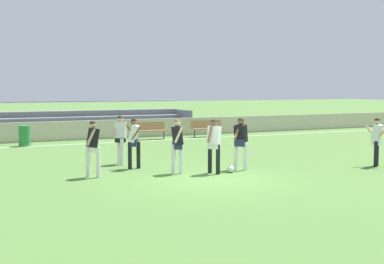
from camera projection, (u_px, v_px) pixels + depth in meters
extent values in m
plane|color=#517A38|center=(215.00, 180.00, 15.28)|extent=(160.00, 160.00, 0.00)
cube|color=white|center=(103.00, 143.00, 25.32)|extent=(44.00, 0.12, 0.01)
cube|color=beige|center=(91.00, 130.00, 27.06)|extent=(48.00, 0.16, 0.97)
cube|color=#B2B2B7|center=(40.00, 133.00, 27.23)|extent=(17.46, 0.36, 0.08)
cube|color=slate|center=(41.00, 136.00, 27.07)|extent=(17.46, 0.04, 0.33)
cube|color=#B2B2B7|center=(37.00, 125.00, 27.83)|extent=(17.46, 0.36, 0.08)
cube|color=slate|center=(38.00, 129.00, 27.66)|extent=(17.46, 0.04, 0.33)
cube|color=#B2B2B7|center=(35.00, 119.00, 28.42)|extent=(17.46, 0.36, 0.08)
cube|color=slate|center=(36.00, 122.00, 28.26)|extent=(17.46, 0.04, 0.33)
cube|color=#B2B2B7|center=(33.00, 112.00, 29.02)|extent=(17.46, 0.36, 0.08)
cube|color=slate|center=(33.00, 115.00, 28.85)|extent=(17.46, 0.04, 0.33)
cube|color=slate|center=(182.00, 121.00, 31.94)|extent=(0.20, 2.45, 1.32)
cylinder|color=slate|center=(32.00, 102.00, 29.19)|extent=(17.46, 0.06, 0.06)
cube|color=#99754C|center=(207.00, 129.00, 28.39)|extent=(1.80, 0.40, 0.06)
cube|color=#99754C|center=(206.00, 124.00, 28.53)|extent=(1.80, 0.05, 0.40)
cylinder|color=#47474C|center=(195.00, 133.00, 28.06)|extent=(0.07, 0.07, 0.45)
cylinder|color=#47474C|center=(220.00, 132.00, 28.75)|extent=(0.07, 0.07, 0.45)
cube|color=#99754C|center=(150.00, 131.00, 26.92)|extent=(1.80, 0.40, 0.06)
cube|color=#99754C|center=(148.00, 126.00, 27.06)|extent=(1.80, 0.05, 0.40)
cylinder|color=#47474C|center=(135.00, 136.00, 26.59)|extent=(0.07, 0.07, 0.45)
cylinder|color=#47474C|center=(164.00, 135.00, 27.28)|extent=(0.07, 0.07, 0.45)
cylinder|color=#2D7F3D|center=(25.00, 136.00, 23.93)|extent=(0.52, 0.52, 0.94)
cylinder|color=white|center=(236.00, 155.00, 17.17)|extent=(0.13, 0.13, 0.90)
cylinder|color=white|center=(245.00, 156.00, 16.98)|extent=(0.13, 0.13, 0.90)
cube|color=#232847|center=(241.00, 143.00, 17.04)|extent=(0.38, 0.42, 0.24)
cube|color=black|center=(241.00, 133.00, 17.01)|extent=(0.48, 0.49, 0.59)
cylinder|color=brown|center=(244.00, 132.00, 17.17)|extent=(0.39, 0.30, 0.42)
cylinder|color=brown|center=(237.00, 133.00, 16.85)|extent=(0.39, 0.30, 0.42)
sphere|color=brown|center=(241.00, 122.00, 16.98)|extent=(0.21, 0.21, 0.21)
sphere|color=black|center=(241.00, 121.00, 16.98)|extent=(0.20, 0.20, 0.20)
cylinder|color=black|center=(218.00, 159.00, 16.17)|extent=(0.13, 0.13, 0.92)
cylinder|color=black|center=(210.00, 159.00, 16.38)|extent=(0.13, 0.13, 0.92)
cube|color=white|center=(214.00, 145.00, 16.24)|extent=(0.40, 0.42, 0.24)
cube|color=white|center=(214.00, 135.00, 16.21)|extent=(0.50, 0.50, 0.59)
cylinder|color=brown|center=(210.00, 134.00, 16.06)|extent=(0.27, 0.24, 0.50)
cylinder|color=brown|center=(218.00, 134.00, 16.37)|extent=(0.27, 0.24, 0.50)
sphere|color=brown|center=(214.00, 123.00, 16.18)|extent=(0.21, 0.21, 0.21)
sphere|color=black|center=(214.00, 122.00, 16.18)|extent=(0.20, 0.20, 0.20)
cylinder|color=black|center=(138.00, 155.00, 17.34)|extent=(0.13, 0.13, 0.88)
cylinder|color=black|center=(130.00, 156.00, 17.21)|extent=(0.13, 0.13, 0.88)
cube|color=#232847|center=(134.00, 143.00, 17.24)|extent=(0.37, 0.42, 0.24)
cube|color=white|center=(134.00, 134.00, 17.21)|extent=(0.51, 0.51, 0.60)
cylinder|color=brown|center=(137.00, 133.00, 17.04)|extent=(0.34, 0.24, 0.48)
cylinder|color=brown|center=(131.00, 132.00, 17.38)|extent=(0.34, 0.24, 0.48)
sphere|color=brown|center=(134.00, 122.00, 17.18)|extent=(0.21, 0.21, 0.21)
sphere|color=black|center=(134.00, 121.00, 17.18)|extent=(0.20, 0.20, 0.20)
cylinder|color=white|center=(122.00, 152.00, 18.09)|extent=(0.13, 0.13, 0.91)
cylinder|color=white|center=(119.00, 151.00, 18.37)|extent=(0.13, 0.13, 0.91)
cube|color=black|center=(120.00, 139.00, 18.20)|extent=(0.42, 0.36, 0.24)
cube|color=white|center=(120.00, 130.00, 18.17)|extent=(0.47, 0.44, 0.58)
cylinder|color=#D6A884|center=(115.00, 129.00, 18.08)|extent=(0.22, 0.33, 0.49)
cylinder|color=#D6A884|center=(126.00, 129.00, 18.26)|extent=(0.22, 0.33, 0.49)
sphere|color=#D6A884|center=(120.00, 119.00, 18.14)|extent=(0.21, 0.21, 0.21)
sphere|color=black|center=(120.00, 118.00, 18.14)|extent=(0.20, 0.20, 0.20)
cylinder|color=black|center=(377.00, 153.00, 17.97)|extent=(0.13, 0.13, 0.86)
cylinder|color=black|center=(376.00, 154.00, 17.66)|extent=(0.13, 0.13, 0.86)
cube|color=white|center=(377.00, 142.00, 17.78)|extent=(0.42, 0.35, 0.24)
cube|color=white|center=(377.00, 133.00, 17.75)|extent=(0.48, 0.46, 0.59)
cylinder|color=#D6A884|center=(384.00, 132.00, 17.64)|extent=(0.24, 0.40, 0.44)
cylinder|color=#D6A884|center=(371.00, 131.00, 17.85)|extent=(0.24, 0.40, 0.44)
sphere|color=#D6A884|center=(377.00, 121.00, 17.72)|extent=(0.21, 0.21, 0.21)
sphere|color=black|center=(377.00, 121.00, 17.72)|extent=(0.20, 0.20, 0.20)
cylinder|color=white|center=(98.00, 162.00, 15.59)|extent=(0.13, 0.13, 0.91)
cylinder|color=white|center=(88.00, 162.00, 15.62)|extent=(0.13, 0.13, 0.91)
cube|color=white|center=(93.00, 148.00, 15.57)|extent=(0.24, 0.37, 0.24)
cube|color=black|center=(93.00, 138.00, 15.54)|extent=(0.34, 0.40, 0.59)
cylinder|color=#D6A884|center=(91.00, 137.00, 15.34)|extent=(0.30, 0.09, 0.50)
cylinder|color=#D6A884|center=(95.00, 136.00, 15.74)|extent=(0.30, 0.09, 0.50)
sphere|color=#D6A884|center=(93.00, 125.00, 15.51)|extent=(0.21, 0.21, 0.21)
sphere|color=black|center=(93.00, 124.00, 15.51)|extent=(0.20, 0.20, 0.20)
cylinder|color=white|center=(174.00, 159.00, 16.31)|extent=(0.13, 0.13, 0.91)
cylinder|color=white|center=(181.00, 159.00, 16.29)|extent=(0.13, 0.13, 0.91)
cube|color=#232847|center=(177.00, 145.00, 16.26)|extent=(0.26, 0.38, 0.24)
cube|color=black|center=(177.00, 135.00, 16.24)|extent=(0.34, 0.41, 0.58)
cylinder|color=beige|center=(176.00, 134.00, 16.42)|extent=(0.29, 0.11, 0.50)
cylinder|color=beige|center=(179.00, 135.00, 16.05)|extent=(0.29, 0.11, 0.50)
sphere|color=beige|center=(177.00, 123.00, 16.21)|extent=(0.21, 0.21, 0.21)
sphere|color=brown|center=(177.00, 122.00, 16.20)|extent=(0.20, 0.20, 0.20)
sphere|color=white|center=(231.00, 169.00, 16.51)|extent=(0.22, 0.22, 0.22)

